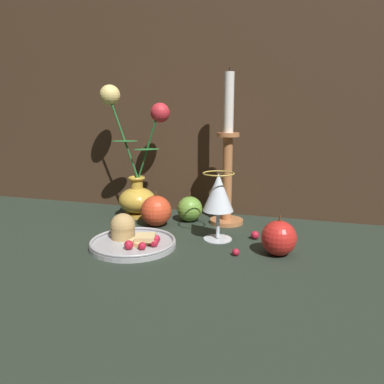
{
  "coord_description": "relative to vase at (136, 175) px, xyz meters",
  "views": [
    {
      "loc": [
        0.28,
        -0.78,
        0.28
      ],
      "look_at": [
        0.03,
        0.03,
        0.1
      ],
      "focal_mm": 35.0,
      "sensor_mm": 36.0,
      "label": 1
    }
  ],
  "objects": [
    {
      "name": "ground_plane",
      "position": [
        0.15,
        -0.14,
        -0.12
      ],
      "size": [
        2.4,
        2.4,
        0.0
      ],
      "primitive_type": "plane",
      "color": "#232D23",
      "rests_on": "ground"
    },
    {
      "name": "vase",
      "position": [
        0.0,
        0.0,
        0.0
      ],
      "size": [
        0.19,
        0.1,
        0.35
      ],
      "color": "gold",
      "rests_on": "ground_plane"
    },
    {
      "name": "plate_with_pastries",
      "position": [
        0.09,
        -0.22,
        -0.1
      ],
      "size": [
        0.18,
        0.18,
        0.07
      ],
      "color": "#A3A3A8",
      "rests_on": "ground_plane"
    },
    {
      "name": "wine_glass",
      "position": [
        0.26,
        -0.13,
        -0.01
      ],
      "size": [
        0.07,
        0.07,
        0.15
      ],
      "color": "silver",
      "rests_on": "ground_plane"
    },
    {
      "name": "candlestick",
      "position": [
        0.25,
        0.0,
        0.04
      ],
      "size": [
        0.09,
        0.09,
        0.38
      ],
      "color": "#B77042",
      "rests_on": "ground_plane"
    },
    {
      "name": "apple_beside_vase",
      "position": [
        0.09,
        -0.07,
        -0.08
      ],
      "size": [
        0.08,
        0.08,
        0.09
      ],
      "color": "#D14223",
      "rests_on": "ground_plane"
    },
    {
      "name": "apple_near_glass",
      "position": [
        0.39,
        -0.18,
        -0.08
      ],
      "size": [
        0.07,
        0.07,
        0.08
      ],
      "color": "red",
      "rests_on": "ground_plane"
    },
    {
      "name": "apple_at_table_edge",
      "position": [
        0.15,
        -0.01,
        -0.08
      ],
      "size": [
        0.07,
        0.07,
        0.08
      ],
      "color": "#669938",
      "rests_on": "ground_plane"
    },
    {
      "name": "berry_near_plate",
      "position": [
        0.34,
        -0.1,
        -0.11
      ],
      "size": [
        0.02,
        0.02,
        0.02
      ],
      "primitive_type": "sphere",
      "color": "#AD192D",
      "rests_on": "ground_plane"
    },
    {
      "name": "berry_front_center",
      "position": [
        0.31,
        -0.21,
        -0.11
      ],
      "size": [
        0.01,
        0.01,
        0.01
      ],
      "primitive_type": "sphere",
      "color": "#AD192D",
      "rests_on": "ground_plane"
    },
    {
      "name": "berry_by_glass_stem",
      "position": [
        0.0,
        -0.1,
        -0.11
      ],
      "size": [
        0.02,
        0.02,
        0.02
      ],
      "primitive_type": "sphere",
      "color": "#AD192D",
      "rests_on": "ground_plane"
    }
  ]
}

